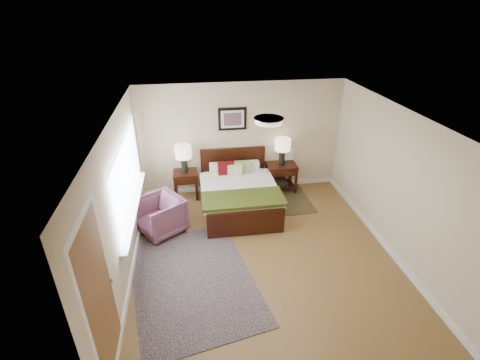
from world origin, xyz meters
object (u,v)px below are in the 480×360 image
at_px(nightstand_right, 281,175).
at_px(bed, 239,190).
at_px(nightstand_left, 185,178).
at_px(lamp_right, 283,147).
at_px(rug_persian, 193,280).
at_px(armchair, 160,215).
at_px(lamp_left, 184,154).

bearing_deg(nightstand_right, bed, -147.58).
xyz_separation_m(nightstand_left, nightstand_right, (2.19, 0.01, -0.10)).
height_order(lamp_right, rug_persian, lamp_right).
relative_size(nightstand_right, armchair, 0.84).
bearing_deg(nightstand_right, armchair, -154.69).
relative_size(bed, nightstand_left, 3.09).
height_order(bed, lamp_left, lamp_left).
height_order(nightstand_left, nightstand_right, nightstand_right).
distance_m(lamp_right, armchair, 3.07).
relative_size(bed, nightstand_right, 2.87).
height_order(lamp_right, armchair, lamp_right).
relative_size(nightstand_right, rug_persian, 0.26).
relative_size(lamp_left, rug_persian, 0.23).
xyz_separation_m(armchair, rug_persian, (0.55, -1.43, -0.36)).
relative_size(nightstand_right, lamp_left, 1.09).
bearing_deg(rug_persian, nightstand_right, 40.32).
distance_m(bed, lamp_left, 1.43).
bearing_deg(armchair, lamp_left, 124.99).
bearing_deg(lamp_left, nightstand_left, -90.00).
height_order(nightstand_left, rug_persian, nightstand_left).
relative_size(nightstand_left, armchair, 0.78).
bearing_deg(nightstand_left, nightstand_right, 0.19).
bearing_deg(armchair, nightstand_right, 81.36).
xyz_separation_m(nightstand_right, rug_persian, (-2.14, -2.70, -0.39)).
bearing_deg(nightstand_left, bed, -32.19).
xyz_separation_m(lamp_left, lamp_right, (2.19, 0.00, 0.04)).
distance_m(bed, rug_persian, 2.31).
relative_size(nightstand_left, lamp_left, 1.02).
height_order(lamp_left, armchair, lamp_left).
bearing_deg(armchair, lamp_right, 81.61).
xyz_separation_m(bed, nightstand_right, (1.10, 0.70, -0.08)).
bearing_deg(bed, nightstand_right, 32.42).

